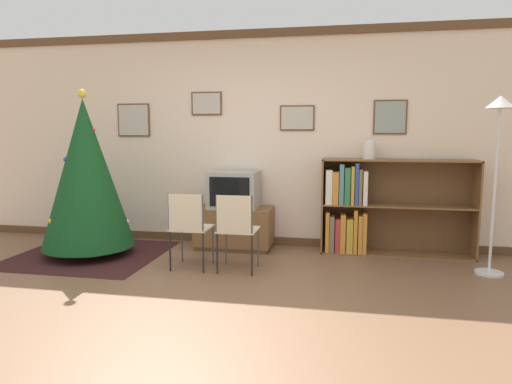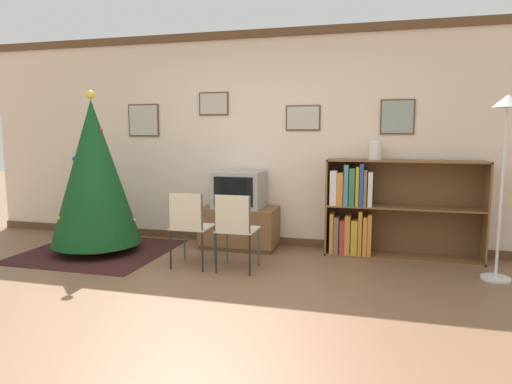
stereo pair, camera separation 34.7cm
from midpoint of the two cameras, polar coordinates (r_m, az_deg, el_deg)
ground_plane at (r=3.86m, az=-5.23°, el=-14.56°), size 24.00×24.00×0.00m
wall_back at (r=5.85m, az=2.70°, el=6.59°), size 8.05×0.11×2.70m
area_rug at (r=5.86m, az=-17.58°, el=-7.09°), size 1.68×1.60×0.01m
christmas_tree at (r=5.70m, az=-17.97°, el=2.27°), size 1.05×1.05×1.92m
tv_console at (r=5.72m, az=-0.35°, el=-4.46°), size 0.94×0.50×0.52m
television at (r=5.64m, az=-0.36°, el=0.34°), size 0.59×0.49×0.45m
folding_chair_left at (r=4.86m, az=-6.31°, el=-4.10°), size 0.40×0.40×0.82m
folding_chair_right at (r=4.70m, az=-0.50°, el=-4.46°), size 0.40×0.40×0.82m
bookshelf at (r=5.55m, az=16.35°, el=-2.20°), size 1.75×0.36×1.13m
vase at (r=5.52m, az=16.43°, el=5.07°), size 0.15×0.15×0.22m
standing_lamp at (r=5.04m, az=30.49°, el=5.71°), size 0.28×0.28×1.80m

